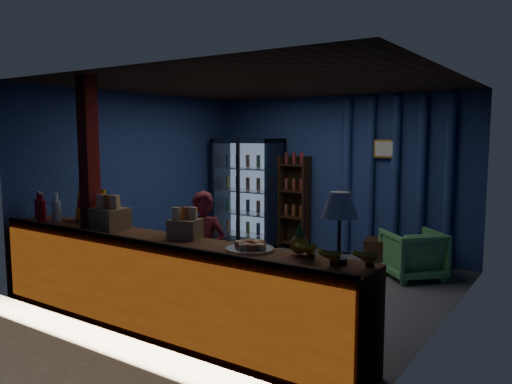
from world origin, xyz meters
TOP-DOWN VIEW (x-y plane):
  - ground at (0.00, 0.00)m, footprint 4.60×4.60m
  - room_walls at (0.00, 0.00)m, footprint 4.60×4.60m
  - counter at (0.00, -1.91)m, footprint 4.40×0.57m
  - support_post at (-1.05, -1.90)m, footprint 0.16×0.16m
  - beverage_cooler at (-1.55, 1.92)m, footprint 1.20×0.62m
  - bottle_shelf at (-0.70, 2.06)m, footprint 0.50×0.28m
  - curtain_folds at (1.00, 2.14)m, footprint 1.74×0.14m
  - framed_picture at (0.85, 2.10)m, footprint 0.36×0.04m
  - shopkeeper at (0.09, -1.35)m, footprint 0.58×0.47m
  - green_chair at (1.54, 1.36)m, footprint 1.03×1.03m
  - side_table at (1.08, 1.48)m, footprint 0.58×0.48m
  - yellow_sign at (-1.35, -1.68)m, footprint 0.50×0.13m
  - soda_bottles at (-1.88, -1.91)m, footprint 0.45×0.18m
  - snack_box_left at (-0.78, -1.86)m, footprint 0.37×0.31m
  - snack_box_centre at (0.19, -1.75)m, footprint 0.35×0.31m
  - pastry_tray at (1.02, -1.82)m, footprint 0.43×0.43m
  - banana_bunches at (1.86, -1.83)m, footprint 0.74×0.29m
  - table_lamp at (1.87, -1.80)m, footprint 0.29×0.29m
  - pineapple at (1.47, -1.72)m, footprint 0.16×0.16m

SIDE VIEW (x-z plane):
  - ground at x=0.00m, z-range 0.00..0.00m
  - side_table at x=1.08m, z-range -0.04..0.51m
  - green_chair at x=1.54m, z-range 0.00..0.67m
  - counter at x=0.00m, z-range -0.02..0.97m
  - shopkeeper at x=0.09m, z-range 0.00..1.37m
  - bottle_shelf at x=-0.70m, z-range -0.01..1.59m
  - beverage_cooler at x=-1.55m, z-range -0.02..1.88m
  - pastry_tray at x=1.02m, z-range 0.94..1.01m
  - banana_bunches at x=1.86m, z-range 0.95..1.11m
  - snack_box_centre at x=0.19m, z-range 0.91..1.21m
  - pineapple at x=1.47m, z-range 0.93..1.20m
  - snack_box_left at x=-0.78m, z-range 0.89..1.27m
  - soda_bottles at x=-1.88m, z-range 0.92..1.25m
  - yellow_sign at x=-1.35m, z-range 0.95..1.35m
  - support_post at x=-1.05m, z-range 0.00..2.60m
  - curtain_folds at x=1.00m, z-range 0.05..2.55m
  - table_lamp at x=1.87m, z-range 1.11..1.69m
  - room_walls at x=0.00m, z-range -0.73..3.87m
  - framed_picture at x=0.85m, z-range 1.61..1.89m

